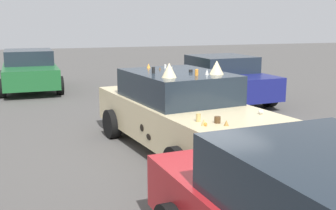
{
  "coord_description": "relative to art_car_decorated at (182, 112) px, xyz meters",
  "views": [
    {
      "loc": [
        -7.15,
        2.67,
        2.44
      ],
      "look_at": [
        0.0,
        0.3,
        0.9
      ],
      "focal_mm": 44.77,
      "sensor_mm": 36.0,
      "label": 1
    }
  ],
  "objects": [
    {
      "name": "ground_plane",
      "position": [
        -0.05,
        -0.01,
        -0.74
      ],
      "size": [
        60.0,
        60.0,
        0.0
      ],
      "primitive_type": "plane",
      "color": "#514F4C"
    },
    {
      "name": "parked_sedan_row_back_center",
      "position": [
        4.16,
        -2.74,
        -0.04
      ],
      "size": [
        4.12,
        2.3,
        1.39
      ],
      "rotation": [
        0.0,
        0.0,
        0.07
      ],
      "color": "navy",
      "rests_on": "ground"
    },
    {
      "name": "art_car_decorated",
      "position": [
        0.0,
        0.0,
        0.0
      ],
      "size": [
        4.87,
        2.53,
        1.72
      ],
      "rotation": [
        0.0,
        0.0,
        3.3
      ],
      "color": "beige",
      "rests_on": "ground"
    },
    {
      "name": "parked_sedan_near_left",
      "position": [
        8.18,
        2.68,
        -0.04
      ],
      "size": [
        3.96,
        2.07,
        1.39
      ],
      "rotation": [
        0.0,
        0.0,
        3.16
      ],
      "color": "#1E602D",
      "rests_on": "ground"
    }
  ]
}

